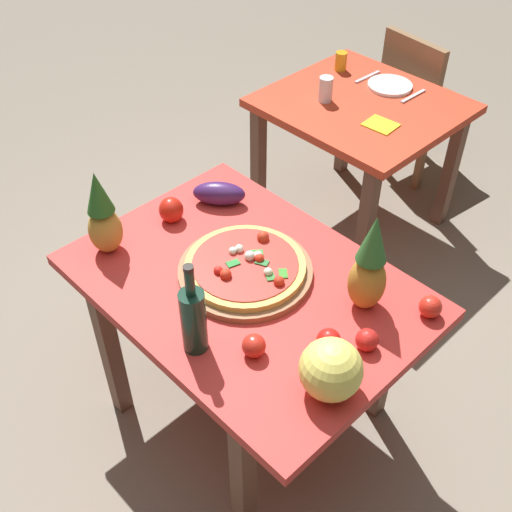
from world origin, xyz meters
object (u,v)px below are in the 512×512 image
Objects in this scene: tomato_near_board at (367,340)px; drinking_glass_juice at (341,61)px; display_table at (247,301)px; tomato_beside_pepper at (430,307)px; dining_chair at (419,98)px; melon at (331,370)px; tomato_by_bottle at (254,346)px; dinner_plate at (390,85)px; background_table at (360,123)px; pizza_board at (245,271)px; tomato_at_corner at (329,340)px; wine_bottle at (193,319)px; eggplant at (219,193)px; drinking_glass_water at (326,89)px; fork_utensil at (367,77)px; napkin_folded at (381,125)px; bell_pepper at (171,210)px; pizza at (246,265)px; knife_utensil at (413,96)px; pineapple_right at (369,268)px; pineapple_left at (103,217)px.

tomato_near_board is 1.84m from drinking_glass_juice.
tomato_beside_pepper is (0.51, 0.31, 0.13)m from display_table.
melon is (1.04, -1.99, 0.33)m from dining_chair.
dinner_plate is at bearing 114.16° from tomato_by_bottle.
pizza_board is at bearing -68.83° from background_table.
dining_chair is at bearing 124.69° from tomato_beside_pepper.
tomato_at_corner is at bearing 123.83° from dining_chair.
wine_bottle is 1.64× the size of eggplant.
fork_utensil is (-0.01, 0.33, -0.06)m from drinking_glass_water.
napkin_folded is at bearing 85.11° from eggplant.
pizza_board is 0.48m from tomato_near_board.
drinking_glass_juice is at bearing 129.32° from melon.
tomato_at_corner is at bearing -55.15° from background_table.
bell_pepper is at bearing -86.75° from background_table.
fork_utensil is (-0.14, 0.00, -0.00)m from dinner_plate.
tomato_beside_pepper is (0.94, 0.28, -0.01)m from bell_pepper.
pizza is 1.84× the size of dinner_plate.
napkin_folded is (0.33, 0.01, -0.06)m from drinking_glass_water.
drinking_glass_water is (-0.13, -0.12, 0.17)m from background_table.
dining_chair is 8.99× the size of drinking_glass_juice.
dining_chair reaches higher than display_table.
eggplant is 1.23m from knife_utensil.
eggplant reaches higher than tomato_at_corner.
pineapple_right is 3.03× the size of drinking_glass_water.
pineapple_left is 4.39× the size of tomato_at_corner.
tomato_beside_pepper is (1.00, -0.92, 0.15)m from background_table.
bell_pepper is 1.37× the size of tomato_by_bottle.
display_table is 1.34× the size of background_table.
bell_pepper is 1.37× the size of tomato_beside_pepper.
pineapple_right reaches higher than eggplant.
bell_pepper is at bearing 179.34° from pizza_board.
drinking_glass_water is (-0.97, 0.92, -0.10)m from pineapple_right.
pineapple_right is (0.33, 0.20, 0.25)m from display_table.
pineapple_left is 3.27× the size of bell_pepper.
drinking_glass_juice is at bearing -174.29° from knife_utensil.
pineapple_right reaches higher than display_table.
drinking_glass_water reaches higher than tomato_by_bottle.
drinking_glass_water is at bearing -128.04° from knife_utensil.
display_table is 1.29m from drinking_glass_water.
tomato_beside_pepper is (1.07, -1.55, 0.27)m from dining_chair.
background_table is 0.38m from drinking_glass_juice.
fork_utensil is at bearing 118.10° from tomato_by_bottle.
pineapple_left is (0.04, -1.47, 0.26)m from background_table.
tomato_beside_pepper is 1.52m from dinner_plate.
dinner_plate reaches higher than knife_utensil.
bell_pepper reaches higher than eggplant.
bell_pepper is at bearing 176.60° from tomato_at_corner.
tomato_by_bottle is (0.80, -2.05, 0.27)m from dining_chair.
background_table is 1.37m from tomato_beside_pepper.
tomato_by_bottle is 0.99× the size of tomato_beside_pepper.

